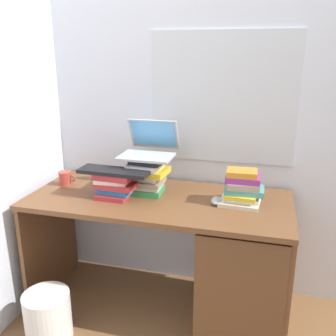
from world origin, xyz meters
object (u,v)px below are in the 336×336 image
Objects in this scene: laptop at (149,147)px; wastebasket at (48,316)px; desk at (223,260)px; book_stack_tall at (146,176)px; computer_mouse at (217,200)px; mug at (65,178)px; book_stack_keyboard_riser at (115,185)px; book_stack_side at (243,189)px; keyboard at (114,171)px.

laptop reaches higher than wastebasket.
book_stack_tall reaches higher than desk.
wastebasket is at bearing -127.67° from laptop.
computer_mouse is 0.92× the size of mug.
laptop is 1.12× the size of wastebasket.
book_stack_keyboard_riser reaches higher than wastebasket.
computer_mouse is (0.44, -0.06, -0.09)m from book_stack_tall.
computer_mouse is at bearing 6.36° from book_stack_keyboard_riser.
mug is (-0.39, 0.12, -0.03)m from book_stack_keyboard_riser.
book_stack_side reaches higher than keyboard.
keyboard is (-0.65, -0.03, 0.50)m from desk.
keyboard is at bearing -173.85° from computer_mouse.
book_stack_side is 1.13m from mug.
desk is 6.26× the size of book_stack_side.
keyboard is 0.61m from computer_mouse.
laptop reaches higher than book_stack_tall.
book_stack_side is at bearing -1.27° from mug.
computer_mouse is at bearing 8.28° from keyboard.
book_stack_side is 0.61m from laptop.
book_stack_keyboard_riser is 0.08m from keyboard.
keyboard reaches higher than wastebasket.
mug is at bearing 175.25° from desk.
book_stack_side is (0.58, -0.03, -0.02)m from book_stack_tall.
book_stack_side is at bearing -2.74° from book_stack_tall.
mug is at bearing 102.81° from wastebasket.
book_stack_tall reaches higher than mug.
book_stack_keyboard_riser is 0.32m from laptop.
book_stack_tall is 0.58m from book_stack_side.
keyboard is (-0.15, -0.19, -0.11)m from laptop.
book_stack_side is 2.37× the size of computer_mouse.
keyboard reaches higher than book_stack_keyboard_riser.
book_stack_keyboard_riser is at bearing -173.64° from computer_mouse.
mug is at bearing 176.71° from computer_mouse.
computer_mouse is at bearing -16.32° from laptop.
book_stack_side reaches higher than wastebasket.
laptop is at bearing 90.01° from book_stack_tall.
desk is 13.61× the size of mug.
laptop reaches higher than keyboard.
wastebasket is at bearing -124.86° from keyboard.
mug reaches higher than computer_mouse.
computer_mouse is 1.16m from wastebasket.
book_stack_tall is 0.99× the size of book_stack_keyboard_riser.
book_stack_side is 1.32m from wastebasket.
laptop is at bearing 162.22° from desk.
desk is 6.20× the size of book_stack_keyboard_riser.
book_stack_tall reaches higher than computer_mouse.
book_stack_tall is 0.18m from laptop.
book_stack_keyboard_riser is 2.39× the size of computer_mouse.
book_stack_side is 0.78× the size of laptop.
book_stack_side is 0.74m from keyboard.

